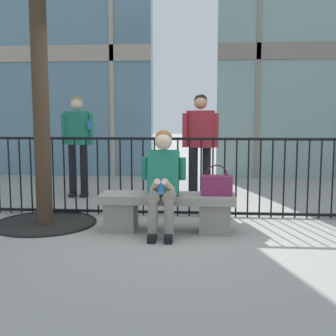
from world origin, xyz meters
TOP-DOWN VIEW (x-y plane):
  - ground_plane at (0.00, 0.00)m, footprint 60.00×60.00m
  - stone_bench at (0.00, 0.00)m, footprint 1.60×0.44m
  - seated_person_with_phone at (-0.04, -0.13)m, footprint 0.52×0.66m
  - handbag_on_bench at (0.58, -0.01)m, footprint 0.36×0.20m
  - bystander_at_railing at (0.38, 1.57)m, footprint 0.55×0.41m
  - bystander_further_back at (-1.71, 2.12)m, footprint 0.55×0.37m
  - plaza_railing at (-0.00, 0.79)m, footprint 9.09×0.04m

SIDE VIEW (x-z plane):
  - ground_plane at x=0.00m, z-range 0.00..0.00m
  - stone_bench at x=0.00m, z-range 0.05..0.50m
  - plaza_railing at x=0.00m, z-range 0.01..1.09m
  - handbag_on_bench at x=0.58m, z-range 0.39..0.75m
  - seated_person_with_phone at x=-0.04m, z-range 0.04..1.26m
  - bystander_at_railing at x=0.38m, z-range 0.15..1.86m
  - bystander_further_back at x=-1.71m, z-range 0.15..1.86m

